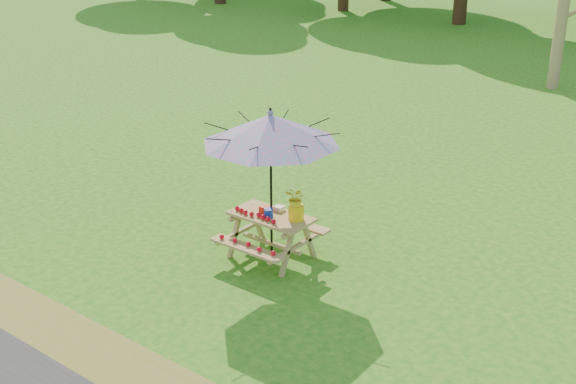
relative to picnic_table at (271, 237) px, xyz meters
The scene contains 6 objects.
ground 3.30m from the picnic_table, behind, with size 120.00×120.00×0.00m, color #206613.
picnic_table is the anchor object (origin of this frame).
patio_umbrella 1.62m from the picnic_table, 84.81° to the left, with size 2.53×2.53×2.25m.
produce_bins 0.40m from the picnic_table, 157.24° to the left, with size 0.28×0.41×0.13m.
tomatoes_row 0.44m from the picnic_table, 130.20° to the right, with size 0.77×0.13×0.07m, color red, non-canonical shape.
flower_bucket 0.72m from the picnic_table, 13.71° to the left, with size 0.31×0.27×0.49m.
Camera 1 is at (9.16, -6.83, 4.83)m, focal length 45.00 mm.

